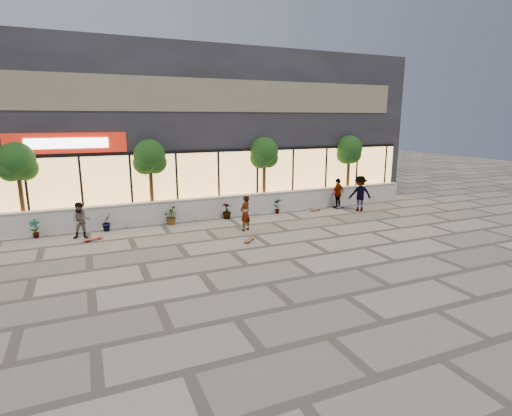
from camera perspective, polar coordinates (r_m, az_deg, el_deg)
name	(u,v)px	position (r m, az deg, el deg)	size (l,w,h in m)	color
ground	(290,259)	(14.27, 4.89, -7.29)	(80.00, 80.00, 0.00)	#A39B8D
planter_wall	(225,206)	(20.32, -4.45, 0.28)	(22.00, 0.42, 1.04)	beige
retail_building	(195,129)	(25.12, -8.77, 11.09)	(24.00, 9.17, 8.50)	#222227
shrub_a	(35,229)	(18.89, -29.04, -2.61)	(0.43, 0.29, 0.81)	#183E13
shrub_b	(107,222)	(18.79, -20.54, -1.89)	(0.45, 0.36, 0.81)	#183E13
shrub_c	(170,216)	(19.10, -12.15, -1.13)	(0.73, 0.63, 0.81)	#183E13
shrub_d	(227,211)	(19.81, -4.20, -0.39)	(0.45, 0.45, 0.81)	#183E13
shrub_e	(277,206)	(20.87, 3.08, 0.30)	(0.43, 0.29, 0.81)	#183E13
tree_west	(17,164)	(19.75, -30.96, 5.42)	(1.60, 1.50, 3.92)	#473119
tree_midwest	(150,159)	(19.79, -14.94, 6.79)	(1.60, 1.50, 3.92)	#473119
tree_mideast	(264,155)	(21.51, 1.18, 7.64)	(1.60, 1.50, 3.92)	#473119
tree_east	(349,151)	(24.31, 13.17, 7.89)	(1.60, 1.50, 3.92)	#473119
skater_center	(245,213)	(17.57, -1.54, -0.76)	(0.57, 0.38, 1.57)	white
skater_left	(81,221)	(17.91, -23.72, -1.65)	(0.74, 0.58, 1.53)	#9F8166
skater_right_near	(338,193)	(22.50, 11.62, 2.07)	(0.98, 0.41, 1.66)	white
skater_right_far	(360,194)	(22.06, 14.64, 2.02)	(1.23, 0.70, 1.90)	#9D381C
skateboard_center	(249,240)	(16.17, -0.95, -4.55)	(0.69, 0.69, 0.09)	brown
skateboard_left	(93,239)	(17.59, -22.24, -4.07)	(0.84, 0.51, 0.10)	red
skateboard_right_near	(316,209)	(21.77, 8.52, -0.19)	(0.80, 0.36, 0.09)	#955B30
skateboard_right_far	(341,207)	(22.65, 11.99, 0.16)	(0.75, 0.48, 0.09)	#4D4986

